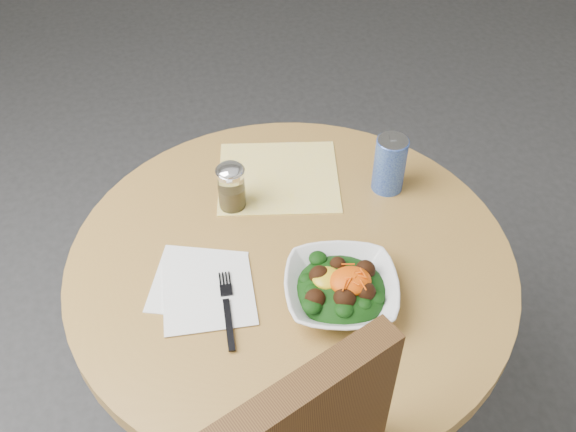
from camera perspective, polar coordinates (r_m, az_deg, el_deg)
The scene contains 7 objects.
table at distance 1.45m, azimuth 0.24°, elevation -8.80°, with size 0.90×0.90×0.75m.
cloth_napkin at distance 1.46m, azimuth -0.85°, elevation 3.50°, with size 0.27×0.25×0.00m, color yellow.
paper_napkins at distance 1.25m, azimuth -7.55°, elevation -6.33°, with size 0.22×0.24×0.00m.
salad_bowl at distance 1.20m, azimuth 4.74°, elevation -6.50°, with size 0.25×0.25×0.08m.
fork at distance 1.21m, azimuth -5.41°, elevation -8.06°, with size 0.03×0.18×0.00m.
spice_shaker at distance 1.36m, azimuth -5.07°, elevation 2.62°, with size 0.06×0.06×0.11m.
beverage_can at distance 1.41m, azimuth 9.03°, elevation 4.58°, with size 0.07×0.07×0.13m.
Camera 1 is at (-0.19, -0.84, 1.71)m, focal length 40.00 mm.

